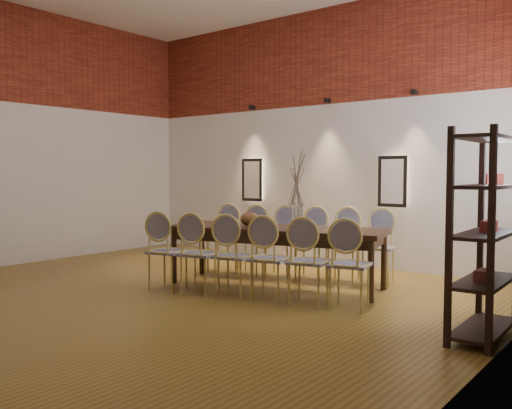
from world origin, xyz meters
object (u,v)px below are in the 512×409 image
Objects in this scene: chair_near_c at (234,256)px; vase at (297,216)px; shelving_rack at (485,234)px; chair_far_d at (311,243)px; chair_far_c at (280,242)px; chair_near_f at (350,264)px; chair_near_d at (270,259)px; dining_table at (276,257)px; chair_near_a at (168,251)px; chair_near_e at (309,262)px; chair_far_e at (344,245)px; chair_near_b at (200,254)px; chair_far_f at (378,247)px; book at (265,225)px; chair_far_b at (251,240)px; chair_far_a at (223,238)px; bowl at (250,219)px.

chair_near_c is 0.97m from vase.
chair_far_d is at bearing 151.83° from shelving_rack.
chair_near_f is at bearing 133.43° from chair_far_c.
chair_near_d is 2.30m from shelving_rack.
dining_table is 1.34m from chair_near_a.
chair_near_a and chair_near_d have the same top height.
shelving_rack is (2.70, 0.18, 0.43)m from chair_near_c.
chair_far_c is (-1.22, 1.17, 0.00)m from chair_near_e.
chair_far_d and chair_far_e have the same top height.
chair_near_b is 2.30m from chair_far_f.
chair_near_a is 3.13× the size of vase.
book is at bearing 117.24° from chair_near_d.
chair_far_e is at bearing -180.00° from chair_far_b.
chair_near_a and chair_near_f have the same top height.
chair_near_b is at bearing 0.00° from chair_near_a.
chair_near_a is 2.30m from chair_far_e.
chair_far_a is at bearing 0.00° from chair_far_d.
chair_near_d reaches higher than book.
chair_near_d is at bearing 72.49° from chair_far_e.
chair_near_a is 1.00× the size of chair_near_b.
chair_near_b and chair_far_f have the same top height.
chair_near_c is at bearing -180.00° from chair_near_f.
book is (1.13, -0.45, 0.30)m from chair_far_a.
chair_far_c is at bearing 107.51° from dining_table.
chair_near_b is at bearing 72.49° from chair_far_c.
dining_table is 0.99m from chair_near_e.
chair_far_b is at bearing 133.43° from chair_near_e.
chair_near_b is 3.18m from shelving_rack.
chair_near_a is 1.25m from book.
chair_near_e and chair_far_a have the same top height.
chair_near_b is 0.94m from book.
chair_far_a is 3.13× the size of vase.
dining_table is 2.76m from shelving_rack.
chair_far_f is 0.52× the size of shelving_rack.
dining_table is at bearing 12.61° from book.
book is at bearing 53.45° from chair_near_b.
chair_near_b is at bearing 57.75° from chair_far_d.
chair_far_a is 2.26m from chair_far_f.
chair_far_e is at bearing -180.00° from chair_far_a.
shelving_rack is (2.65, -0.57, 0.53)m from dining_table.
chair_far_d is 1.00× the size of chair_far_f.
dining_table is at bearing 147.63° from chair_far_a.
chair_far_b is 1.00× the size of chair_far_e.
chair_far_b reaches higher than book.
chair_near_a is at bearing -147.63° from dining_table.
chair_near_c is 3.62× the size of book.
shelving_rack reaches higher than chair_far_b.
chair_far_c is at bearing 0.00° from chair_far_e.
chair_far_f is at bearing 41.50° from bowl.
dining_table is 2.88× the size of chair_far_c.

